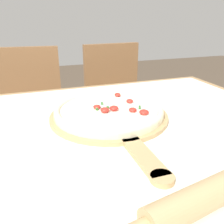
{
  "coord_description": "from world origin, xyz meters",
  "views": [
    {
      "loc": [
        -0.28,
        -0.53,
        1.08
      ],
      "look_at": [
        -0.06,
        0.1,
        0.8
      ],
      "focal_mm": 38.0,
      "sensor_mm": 36.0,
      "label": 1
    }
  ],
  "objects_px": {
    "pizza": "(109,110)",
    "chair_right": "(117,103)",
    "pizza_peel": "(111,118)",
    "rolling_pin": "(222,188)",
    "chair_left": "(31,113)"
  },
  "relations": [
    {
      "from": "rolling_pin",
      "to": "chair_left",
      "type": "relative_size",
      "value": 0.45
    },
    {
      "from": "rolling_pin",
      "to": "chair_right",
      "type": "relative_size",
      "value": 0.45
    },
    {
      "from": "pizza_peel",
      "to": "rolling_pin",
      "type": "distance_m",
      "value": 0.4
    },
    {
      "from": "chair_left",
      "to": "rolling_pin",
      "type": "bearing_deg",
      "value": -68.45
    },
    {
      "from": "pizza_peel",
      "to": "chair_right",
      "type": "height_order",
      "value": "chair_right"
    },
    {
      "from": "pizza_peel",
      "to": "chair_right",
      "type": "xyz_separation_m",
      "value": [
        0.3,
        0.77,
        -0.25
      ]
    },
    {
      "from": "pizza_peel",
      "to": "rolling_pin",
      "type": "relative_size",
      "value": 1.32
    },
    {
      "from": "rolling_pin",
      "to": "chair_left",
      "type": "xyz_separation_m",
      "value": [
        -0.32,
        1.16,
        -0.27
      ]
    },
    {
      "from": "pizza_peel",
      "to": "chair_right",
      "type": "distance_m",
      "value": 0.87
    },
    {
      "from": "chair_right",
      "to": "pizza",
      "type": "bearing_deg",
      "value": -115.45
    },
    {
      "from": "pizza",
      "to": "chair_right",
      "type": "relative_size",
      "value": 0.38
    },
    {
      "from": "pizza",
      "to": "chair_left",
      "type": "distance_m",
      "value": 0.84
    },
    {
      "from": "pizza_peel",
      "to": "chair_left",
      "type": "xyz_separation_m",
      "value": [
        -0.25,
        0.77,
        -0.25
      ]
    },
    {
      "from": "pizza",
      "to": "rolling_pin",
      "type": "bearing_deg",
      "value": -80.33
    },
    {
      "from": "pizza",
      "to": "rolling_pin",
      "type": "relative_size",
      "value": 0.83
    }
  ]
}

